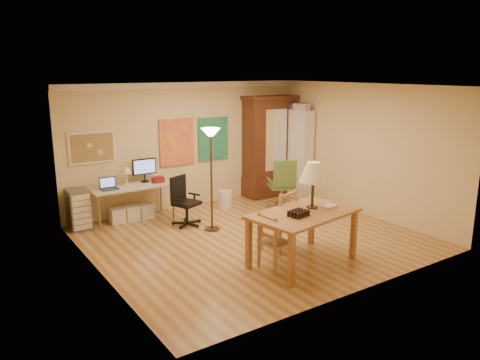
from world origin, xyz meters
TOP-DOWN VIEW (x-y plane):
  - floor at (0.00, 0.00)m, footprint 5.50×5.50m
  - crown_molding at (0.00, 2.46)m, footprint 5.50×0.08m
  - corkboard at (-2.05, 2.47)m, footprint 0.90×0.04m
  - art_panel_left at (-0.25, 2.47)m, footprint 0.80×0.04m
  - art_panel_right at (0.65, 2.47)m, footprint 0.75×0.04m
  - dining_table at (0.10, -1.31)m, footprint 1.81×1.26m
  - ladder_chair_back at (0.07, -0.68)m, footprint 0.58×0.56m
  - ladder_chair_left at (-0.50, -1.26)m, footprint 0.43×0.45m
  - torchiere_lamp at (-0.38, 0.79)m, footprint 0.35×0.35m
  - computer_desk at (-1.41, 2.16)m, footprint 1.60×0.70m
  - office_chair_black at (-0.67, 1.32)m, footprint 0.59×0.59m
  - office_chair_green at (1.54, 1.09)m, footprint 0.68×0.68m
  - drawer_cart at (-2.45, 2.25)m, footprint 0.38×0.46m
  - armoire at (2.04, 2.24)m, footprint 1.29×0.61m
  - bookshelf at (2.55, 1.80)m, footprint 0.31×0.82m
  - wastebin at (0.57, 1.86)m, footprint 0.31×0.31m

SIDE VIEW (x-z plane):
  - floor at x=0.00m, z-range 0.00..0.00m
  - wastebin at x=0.57m, z-range 0.00..0.38m
  - office_chair_black at x=-0.67m, z-range -0.22..0.74m
  - office_chair_green at x=1.54m, z-range -0.26..0.85m
  - drawer_cart at x=-2.45m, z-range 0.00..0.77m
  - ladder_chair_left at x=-0.50m, z-range -0.03..0.86m
  - computer_desk at x=-1.41m, z-range -0.16..1.05m
  - ladder_chair_back at x=0.07m, z-range -0.03..1.00m
  - dining_table at x=0.10m, z-range 0.21..1.78m
  - bookshelf at x=2.55m, z-range 0.00..2.05m
  - armoire at x=2.04m, z-range -0.15..2.22m
  - art_panel_left at x=-0.25m, z-range 0.95..1.95m
  - art_panel_right at x=0.65m, z-range 0.98..1.92m
  - corkboard at x=-2.05m, z-range 1.19..1.81m
  - torchiere_lamp at x=-0.38m, z-range 0.58..2.51m
  - crown_molding at x=0.00m, z-range 2.58..2.70m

